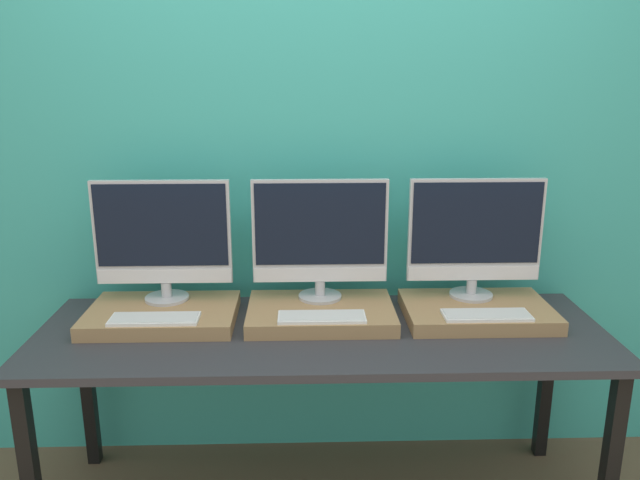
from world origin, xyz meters
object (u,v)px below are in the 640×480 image
monitor_left (163,237)px  keyboard_center (322,317)px  monitor_right (475,235)px  keyboard_right (487,315)px  monitor_center (320,236)px  keyboard_left (154,319)px

monitor_left → keyboard_center: monitor_left is taller
keyboard_center → monitor_right: monitor_right is taller
monitor_left → monitor_right: same height
keyboard_right → keyboard_center: bearing=180.0°
monitor_left → keyboard_right: bearing=-10.1°
monitor_left → keyboard_center: size_ratio=1.64×
monitor_center → monitor_right: 0.60m
keyboard_center → monitor_right: 0.68m
keyboard_center → keyboard_right: 0.60m
keyboard_right → monitor_right: bearing=90.0°
monitor_left → monitor_center: size_ratio=1.00×
monitor_left → keyboard_right: (1.20, -0.21, -0.25)m
monitor_center → monitor_right: (0.60, 0.00, 0.00)m
monitor_right → keyboard_right: (-0.00, -0.21, -0.25)m
monitor_center → keyboard_center: size_ratio=1.64×
monitor_left → monitor_right: 1.20m
monitor_center → monitor_right: bearing=0.0°
monitor_right → keyboard_right: size_ratio=1.64×
keyboard_center → monitor_left: bearing=160.3°
keyboard_left → keyboard_right: 1.20m
monitor_center → monitor_left: bearing=180.0°
monitor_left → monitor_center: 0.60m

